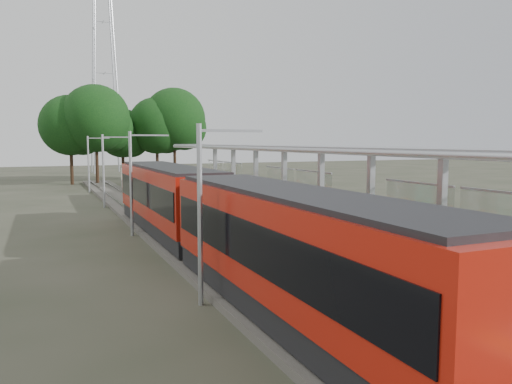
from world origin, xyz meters
TOP-DOWN VIEW (x-y plane):
  - trackbed at (-4.50, 20.00)m, footprint 3.00×70.00m
  - platform at (0.00, 20.00)m, footprint 6.00×50.00m
  - tactile_strip at (-2.55, 20.00)m, footprint 0.60×50.00m
  - end_fence at (0.00, 44.95)m, footprint 6.00×0.10m
  - train at (-4.50, 11.36)m, footprint 2.74×27.60m
  - canopy at (1.61, 16.19)m, footprint 3.27×38.00m
  - pylon at (-1.00, 73.00)m, footprint 8.00×4.00m
  - tree_cluster at (-0.74, 53.63)m, footprint 19.47×10.72m
  - catenary_masts at (-6.22, 19.00)m, footprint 2.08×48.16m
  - bench_near at (1.93, 9.73)m, footprint 0.72×1.77m
  - bench_mid at (1.99, 12.60)m, footprint 0.73×1.46m
  - bench_far at (1.38, 34.66)m, footprint 1.06×1.62m
  - info_pillar_near at (0.47, 2.06)m, footprint 0.42×0.42m
  - info_pillar_far at (2.02, 19.05)m, footprint 0.36×0.36m
  - litter_bin at (1.86, 8.30)m, footprint 0.55×0.55m

SIDE VIEW (x-z plane):
  - trackbed at x=-4.50m, z-range 0.00..0.24m
  - platform at x=0.00m, z-range 0.00..1.00m
  - tactile_strip at x=-2.55m, z-range 1.00..1.02m
  - bench_mid at x=1.99m, z-range 1.03..1.98m
  - litter_bin at x=1.86m, z-range 1.00..2.03m
  - bench_far at x=1.38m, z-range 1.03..2.09m
  - end_fence at x=0.00m, z-range 1.00..2.20m
  - bench_near at x=1.93m, z-range 1.03..2.21m
  - info_pillar_far at x=2.02m, z-range 0.89..2.48m
  - info_pillar_near at x=0.47m, z-range 0.88..2.73m
  - train at x=-4.50m, z-range 0.24..3.86m
  - catenary_masts at x=-6.22m, z-range 0.21..5.61m
  - canopy at x=1.61m, z-range 2.37..6.03m
  - tree_cluster at x=-0.74m, z-range 1.30..12.79m
  - pylon at x=-1.00m, z-range 0.00..38.00m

